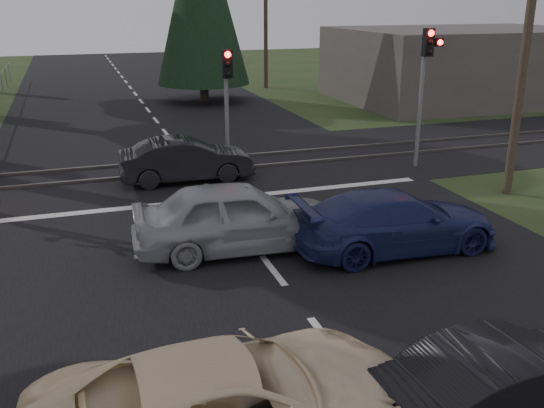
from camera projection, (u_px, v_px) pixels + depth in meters
name	position (u px, v px, depth m)	size (l,w,h in m)	color
ground	(328.00, 340.00, 10.50)	(120.00, 120.00, 0.00)	#223618
road	(204.00, 182.00, 19.48)	(14.00, 100.00, 0.01)	black
rail_corridor	(192.00, 167.00, 21.28)	(120.00, 8.00, 0.01)	black
stop_line	(217.00, 199.00, 17.86)	(13.00, 0.35, 0.00)	silver
rail_near	(197.00, 171.00, 20.55)	(120.00, 0.12, 0.10)	#59544C
rail_far	(188.00, 160.00, 21.98)	(120.00, 0.12, 0.10)	#59544C
traffic_signal_right	(426.00, 71.00, 20.19)	(0.68, 0.48, 4.70)	slate
traffic_signal_center	(227.00, 91.00, 19.48)	(0.32, 0.48, 4.10)	slate
utility_pole_near	(528.00, 32.00, 16.90)	(1.80, 0.26, 9.00)	#4C3D2D
utility_pole_mid	(266.00, 13.00, 38.46)	(1.80, 0.26, 9.00)	#4C3D2D
utility_pole_far	(190.00, 7.00, 60.92)	(1.80, 0.26, 9.00)	#4C3D2D
building_right	(464.00, 64.00, 34.98)	(14.00, 10.00, 4.00)	#59514C
cream_coupe	(235.00, 406.00, 7.69)	(2.40, 5.20, 1.44)	#FFE4B6
dark_hatchback	(513.00, 383.00, 8.26)	(1.37, 3.91, 1.29)	black
silver_car	(238.00, 217.00, 14.03)	(1.95, 4.84, 1.65)	#9A9DA1
blue_sedan	(395.00, 221.00, 14.06)	(1.99, 4.89, 1.42)	navy
dark_car_far	(186.00, 160.00, 19.44)	(1.47, 4.23, 1.39)	black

